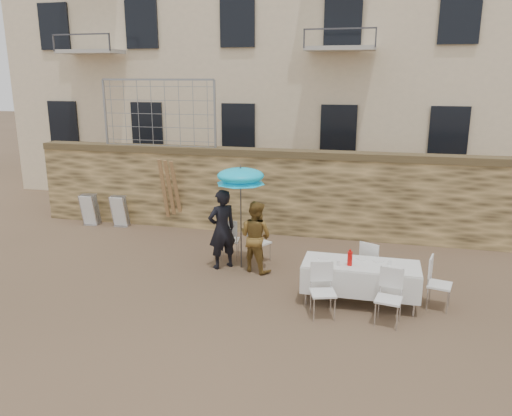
% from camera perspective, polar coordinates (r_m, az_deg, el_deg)
% --- Properties ---
extents(ground, '(80.00, 80.00, 0.00)m').
position_cam_1_polar(ground, '(9.11, -5.88, -11.88)').
color(ground, brown).
rests_on(ground, ground).
extents(stone_wall, '(13.00, 0.50, 2.20)m').
position_cam_1_polar(stone_wall, '(13.29, 1.21, 1.85)').
color(stone_wall, olive).
rests_on(stone_wall, ground).
extents(chain_link_fence, '(3.20, 0.06, 1.80)m').
position_cam_1_polar(chain_link_fence, '(13.95, -11.07, 10.51)').
color(chain_link_fence, gray).
rests_on(chain_link_fence, stone_wall).
extents(man_suit, '(0.75, 0.75, 1.76)m').
position_cam_1_polar(man_suit, '(10.82, -3.91, -2.43)').
color(man_suit, black).
rests_on(man_suit, ground).
extents(woman_dress, '(0.92, 0.82, 1.55)m').
position_cam_1_polar(woman_dress, '(10.66, -0.05, -3.27)').
color(woman_dress, '#A37632').
rests_on(woman_dress, ground).
extents(umbrella, '(1.04, 1.04, 2.11)m').
position_cam_1_polar(umbrella, '(10.53, -1.77, 3.36)').
color(umbrella, '#3F3F44').
rests_on(umbrella, ground).
extents(couple_chair_left, '(0.55, 0.55, 0.96)m').
position_cam_1_polar(couple_chair_left, '(11.44, -3.04, -3.55)').
color(couple_chair_left, white).
rests_on(couple_chair_left, ground).
extents(couple_chair_right, '(0.66, 0.66, 0.96)m').
position_cam_1_polar(couple_chair_right, '(11.27, 0.38, -3.82)').
color(couple_chair_right, white).
rests_on(couple_chair_right, ground).
extents(banquet_table, '(2.10, 0.85, 0.78)m').
position_cam_1_polar(banquet_table, '(9.38, 11.90, -6.45)').
color(banquet_table, white).
rests_on(banquet_table, ground).
extents(soda_bottle, '(0.09, 0.09, 0.26)m').
position_cam_1_polar(soda_bottle, '(9.18, 10.67, -5.69)').
color(soda_bottle, red).
rests_on(soda_bottle, banquet_table).
extents(table_chair_front_left, '(0.60, 0.60, 0.96)m').
position_cam_1_polar(table_chair_front_left, '(8.81, 7.67, -9.45)').
color(table_chair_front_left, white).
rests_on(table_chair_front_left, ground).
extents(table_chair_front_right, '(0.56, 0.56, 0.96)m').
position_cam_1_polar(table_chair_front_right, '(8.78, 14.92, -9.92)').
color(table_chair_front_right, white).
rests_on(table_chair_front_right, ground).
extents(table_chair_back, '(0.64, 0.64, 0.96)m').
position_cam_1_polar(table_chair_back, '(10.21, 13.14, -6.24)').
color(table_chair_back, white).
rests_on(table_chair_back, ground).
extents(table_chair_side, '(0.57, 0.57, 0.96)m').
position_cam_1_polar(table_chair_side, '(9.64, 20.27, -8.09)').
color(table_chair_side, white).
rests_on(table_chair_side, ground).
extents(chair_stack_left, '(0.46, 0.40, 0.92)m').
position_cam_1_polar(chair_stack_left, '(14.88, -18.19, -0.03)').
color(chair_stack_left, white).
rests_on(chair_stack_left, ground).
extents(chair_stack_right, '(0.46, 0.32, 0.92)m').
position_cam_1_polar(chair_stack_right, '(14.43, -15.14, -0.25)').
color(chair_stack_right, white).
rests_on(chair_stack_right, ground).
extents(wood_planks, '(0.70, 0.20, 2.00)m').
position_cam_1_polar(wood_planks, '(13.67, -9.26, 1.59)').
color(wood_planks, '#A37749').
rests_on(wood_planks, ground).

